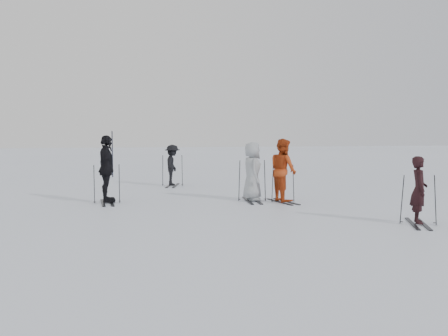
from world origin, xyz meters
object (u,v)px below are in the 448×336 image
object	(u,v)px
skier_grey	(252,172)
skier_red	(283,171)
skier_near_dark	(419,191)
piste_marker	(112,154)
skier_uphill_far	(172,166)
skier_uphill_left	(107,170)

from	to	relation	value
skier_grey	skier_red	bearing A→B (deg)	-112.60
skier_near_dark	piste_marker	xyz separation A→B (m)	(-6.78, 14.11, 0.33)
skier_red	skier_grey	distance (m)	0.96
skier_uphill_far	skier_grey	bearing A→B (deg)	-144.76
piste_marker	skier_red	bearing A→B (deg)	-63.22
skier_uphill_left	skier_uphill_far	xyz separation A→B (m)	(2.48, 4.45, -0.19)
piste_marker	skier_uphill_left	bearing A→B (deg)	-91.11
skier_near_dark	skier_grey	xyz separation A→B (m)	(-2.61, 4.64, 0.13)
skier_uphill_far	skier_near_dark	bearing A→B (deg)	-140.49
skier_grey	skier_uphill_left	xyz separation A→B (m)	(-4.35, 0.46, 0.11)
skier_red	piste_marker	distance (m)	11.12
skier_grey	piste_marker	size ratio (longest dim) A/B	0.82
skier_near_dark	piste_marker	size ratio (longest dim) A/B	0.70
skier_uphill_far	piste_marker	distance (m)	5.11
skier_near_dark	skier_grey	size ratio (longest dim) A/B	0.86
skier_near_dark	piste_marker	distance (m)	15.65
skier_grey	piste_marker	bearing A→B (deg)	30.00
skier_near_dark	skier_red	bearing A→B (deg)	46.70
skier_red	piste_marker	world-z (taller)	piste_marker
skier_red	skier_uphill_far	xyz separation A→B (m)	(-2.71, 5.37, -0.14)
skier_uphill_far	piste_marker	size ratio (longest dim) A/B	0.73
skier_grey	skier_near_dark	bearing A→B (deg)	-144.45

